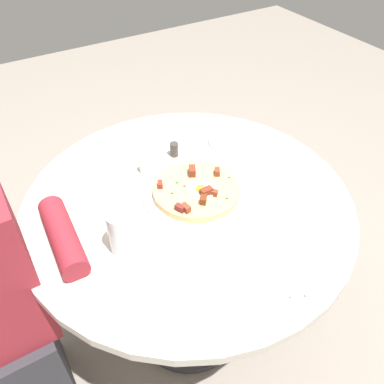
% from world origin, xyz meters
% --- Properties ---
extents(ground_plane, '(6.00, 6.00, 0.00)m').
position_xyz_m(ground_plane, '(0.00, 0.00, 0.00)').
color(ground_plane, gray).
extents(dining_table, '(0.98, 0.98, 0.70)m').
position_xyz_m(dining_table, '(0.00, 0.00, 0.54)').
color(dining_table, beige).
rests_on(dining_table, ground_plane).
extents(pizza_plate, '(0.32, 0.32, 0.01)m').
position_xyz_m(pizza_plate, '(-0.03, 0.00, 0.71)').
color(pizza_plate, white).
rests_on(pizza_plate, dining_table).
extents(breakfast_pizza, '(0.26, 0.26, 0.05)m').
position_xyz_m(breakfast_pizza, '(-0.03, 0.00, 0.73)').
color(breakfast_pizza, tan).
rests_on(breakfast_pizza, pizza_plate).
extents(bread_plate, '(0.16, 0.16, 0.01)m').
position_xyz_m(bread_plate, '(-0.28, -0.17, 0.71)').
color(bread_plate, white).
rests_on(bread_plate, dining_table).
extents(napkin, '(0.20, 0.21, 0.00)m').
position_xyz_m(napkin, '(-0.09, 0.35, 0.70)').
color(napkin, white).
rests_on(napkin, dining_table).
extents(fork, '(0.09, 0.17, 0.00)m').
position_xyz_m(fork, '(-0.07, 0.34, 0.71)').
color(fork, silver).
rests_on(fork, napkin).
extents(knife, '(0.09, 0.17, 0.00)m').
position_xyz_m(knife, '(-0.11, 0.35, 0.71)').
color(knife, silver).
rests_on(knife, napkin).
extents(water_glass, '(0.07, 0.07, 0.13)m').
position_xyz_m(water_glass, '(0.24, 0.08, 0.77)').
color(water_glass, silver).
rests_on(water_glass, dining_table).
extents(salt_shaker, '(0.03, 0.03, 0.06)m').
position_xyz_m(salt_shaker, '(0.06, -0.18, 0.73)').
color(salt_shaker, white).
rests_on(salt_shaker, dining_table).
extents(pepper_shaker, '(0.03, 0.03, 0.05)m').
position_xyz_m(pepper_shaker, '(-0.07, -0.21, 0.73)').
color(pepper_shaker, '#3F3833').
rests_on(pepper_shaker, dining_table).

